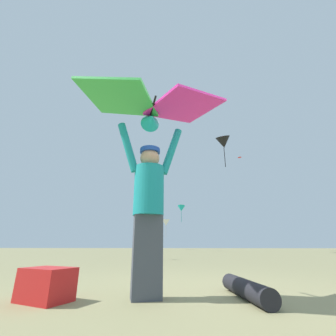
{
  "coord_description": "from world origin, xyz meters",
  "views": [
    {
      "loc": [
        0.12,
        -2.71,
        0.5
      ],
      "look_at": [
        -0.36,
        1.84,
        2.08
      ],
      "focal_mm": 24.19,
      "sensor_mm": 36.0,
      "label": 1
    }
  ],
  "objects_px": {
    "distant_kite_red_high_right": "(240,157)",
    "marker_flag": "(146,222)",
    "distant_kite_white_low_left": "(166,223)",
    "kite_flyer_person": "(149,205)",
    "distant_kite_magenta_overhead_distant": "(223,140)",
    "cooler_box": "(46,284)",
    "held_stunt_kite": "(152,107)",
    "distant_kite_black_mid_left": "(223,142)",
    "spare_kite_bag": "(246,289)",
    "distant_kite_teal_mid_right": "(181,209)"
  },
  "relations": [
    {
      "from": "distant_kite_red_high_right",
      "to": "cooler_box",
      "type": "xyz_separation_m",
      "value": [
        -8.22,
        -27.7,
        -11.99
      ]
    },
    {
      "from": "held_stunt_kite",
      "to": "kite_flyer_person",
      "type": "bearing_deg",
      "value": 108.67
    },
    {
      "from": "kite_flyer_person",
      "to": "cooler_box",
      "type": "bearing_deg",
      "value": -168.08
    },
    {
      "from": "distant_kite_magenta_overhead_distant",
      "to": "cooler_box",
      "type": "xyz_separation_m",
      "value": [
        -6.11,
        -27.12,
        -14.51
      ]
    },
    {
      "from": "kite_flyer_person",
      "to": "distant_kite_white_low_left",
      "type": "xyz_separation_m",
      "value": [
        -3.7,
        33.76,
        3.08
      ]
    },
    {
      "from": "distant_kite_white_low_left",
      "to": "marker_flag",
      "type": "height_order",
      "value": "distant_kite_white_low_left"
    },
    {
      "from": "distant_kite_red_high_right",
      "to": "distant_kite_white_low_left",
      "type": "xyz_separation_m",
      "value": [
        -10.98,
        6.26,
        -8.13
      ]
    },
    {
      "from": "distant_kite_magenta_overhead_distant",
      "to": "distant_kite_teal_mid_right",
      "type": "height_order",
      "value": "distant_kite_magenta_overhead_distant"
    },
    {
      "from": "cooler_box",
      "to": "distant_kite_black_mid_left",
      "type": "bearing_deg",
      "value": 94.64
    },
    {
      "from": "kite_flyer_person",
      "to": "distant_kite_red_high_right",
      "type": "bearing_deg",
      "value": 75.18
    },
    {
      "from": "distant_kite_red_high_right",
      "to": "spare_kite_bag",
      "type": "distance_m",
      "value": 30.55
    },
    {
      "from": "distant_kite_red_high_right",
      "to": "distant_kite_magenta_overhead_distant",
      "type": "height_order",
      "value": "distant_kite_magenta_overhead_distant"
    },
    {
      "from": "marker_flag",
      "to": "distant_kite_white_low_left",
      "type": "bearing_deg",
      "value": 94.8
    },
    {
      "from": "distant_kite_red_high_right",
      "to": "distant_kite_magenta_overhead_distant",
      "type": "relative_size",
      "value": 0.46
    },
    {
      "from": "distant_kite_black_mid_left",
      "to": "distant_kite_white_low_left",
      "type": "height_order",
      "value": "distant_kite_black_mid_left"
    },
    {
      "from": "held_stunt_kite",
      "to": "distant_kite_red_high_right",
      "type": "xyz_separation_m",
      "value": [
        7.25,
        27.58,
        9.98
      ]
    },
    {
      "from": "spare_kite_bag",
      "to": "distant_kite_white_low_left",
      "type": "bearing_deg",
      "value": 97.95
    },
    {
      "from": "distant_kite_red_high_right",
      "to": "distant_kite_white_low_left",
      "type": "distance_m",
      "value": 15.02
    },
    {
      "from": "kite_flyer_person",
      "to": "cooler_box",
      "type": "height_order",
      "value": "kite_flyer_person"
    },
    {
      "from": "marker_flag",
      "to": "kite_flyer_person",
      "type": "bearing_deg",
      "value": -78.18
    },
    {
      "from": "kite_flyer_person",
      "to": "distant_kite_red_high_right",
      "type": "relative_size",
      "value": 3.88
    },
    {
      "from": "distant_kite_teal_mid_right",
      "to": "marker_flag",
      "type": "height_order",
      "value": "distant_kite_teal_mid_right"
    },
    {
      "from": "distant_kite_black_mid_left",
      "to": "marker_flag",
      "type": "height_order",
      "value": "distant_kite_black_mid_left"
    },
    {
      "from": "kite_flyer_person",
      "to": "distant_kite_magenta_overhead_distant",
      "type": "height_order",
      "value": "distant_kite_magenta_overhead_distant"
    },
    {
      "from": "distant_kite_black_mid_left",
      "to": "spare_kite_bag",
      "type": "height_order",
      "value": "distant_kite_black_mid_left"
    },
    {
      "from": "distant_kite_magenta_overhead_distant",
      "to": "distant_kite_white_low_left",
      "type": "distance_m",
      "value": 15.45
    },
    {
      "from": "distant_kite_teal_mid_right",
      "to": "marker_flag",
      "type": "distance_m",
      "value": 17.79
    },
    {
      "from": "distant_kite_red_high_right",
      "to": "marker_flag",
      "type": "distance_m",
      "value": 24.83
    },
    {
      "from": "held_stunt_kite",
      "to": "distant_kite_magenta_overhead_distant",
      "type": "xyz_separation_m",
      "value": [
        5.15,
        27.0,
        12.5
      ]
    },
    {
      "from": "distant_kite_black_mid_left",
      "to": "cooler_box",
      "type": "distance_m",
      "value": 20.66
    },
    {
      "from": "held_stunt_kite",
      "to": "spare_kite_bag",
      "type": "height_order",
      "value": "held_stunt_kite"
    },
    {
      "from": "distant_kite_magenta_overhead_distant",
      "to": "marker_flag",
      "type": "bearing_deg",
      "value": -108.25
    },
    {
      "from": "distant_kite_red_high_right",
      "to": "marker_flag",
      "type": "xyz_separation_m",
      "value": [
        -8.72,
        -20.63,
        -10.71
      ]
    },
    {
      "from": "cooler_box",
      "to": "spare_kite_bag",
      "type": "bearing_deg",
      "value": 29.28
    },
    {
      "from": "distant_kite_black_mid_left",
      "to": "distant_kite_magenta_overhead_distant",
      "type": "bearing_deg",
      "value": 80.96
    },
    {
      "from": "kite_flyer_person",
      "to": "distant_kite_magenta_overhead_distant",
      "type": "bearing_deg",
      "value": 79.13
    },
    {
      "from": "distant_kite_magenta_overhead_distant",
      "to": "distant_kite_teal_mid_right",
      "type": "xyz_separation_m",
      "value": [
        -5.96,
        -2.57,
        -9.97
      ]
    },
    {
      "from": "cooler_box",
      "to": "held_stunt_kite",
      "type": "bearing_deg",
      "value": 26.47
    },
    {
      "from": "distant_kite_red_high_right",
      "to": "distant_kite_black_mid_left",
      "type": "xyz_separation_m",
      "value": [
        -3.61,
        -10.03,
        -2.33
      ]
    },
    {
      "from": "cooler_box",
      "to": "marker_flag",
      "type": "distance_m",
      "value": 7.2
    },
    {
      "from": "held_stunt_kite",
      "to": "distant_kite_red_high_right",
      "type": "bearing_deg",
      "value": 75.26
    },
    {
      "from": "held_stunt_kite",
      "to": "marker_flag",
      "type": "xyz_separation_m",
      "value": [
        -1.46,
        6.95,
        -0.73
      ]
    },
    {
      "from": "distant_kite_magenta_overhead_distant",
      "to": "spare_kite_bag",
      "type": "relative_size",
      "value": 1.06
    },
    {
      "from": "kite_flyer_person",
      "to": "distant_kite_teal_mid_right",
      "type": "bearing_deg",
      "value": 91.85
    },
    {
      "from": "distant_kite_black_mid_left",
      "to": "marker_flag",
      "type": "distance_m",
      "value": 14.45
    },
    {
      "from": "kite_flyer_person",
      "to": "distant_kite_teal_mid_right",
      "type": "xyz_separation_m",
      "value": [
        -0.79,
        24.35,
        3.76
      ]
    },
    {
      "from": "cooler_box",
      "to": "spare_kite_bag",
      "type": "relative_size",
      "value": 0.47
    },
    {
      "from": "held_stunt_kite",
      "to": "cooler_box",
      "type": "xyz_separation_m",
      "value": [
        -0.96,
        -0.12,
        -2.01
      ]
    },
    {
      "from": "kite_flyer_person",
      "to": "cooler_box",
      "type": "distance_m",
      "value": 1.24
    },
    {
      "from": "distant_kite_magenta_overhead_distant",
      "to": "marker_flag",
      "type": "xyz_separation_m",
      "value": [
        -6.61,
        -20.05,
        -13.23
      ]
    }
  ]
}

